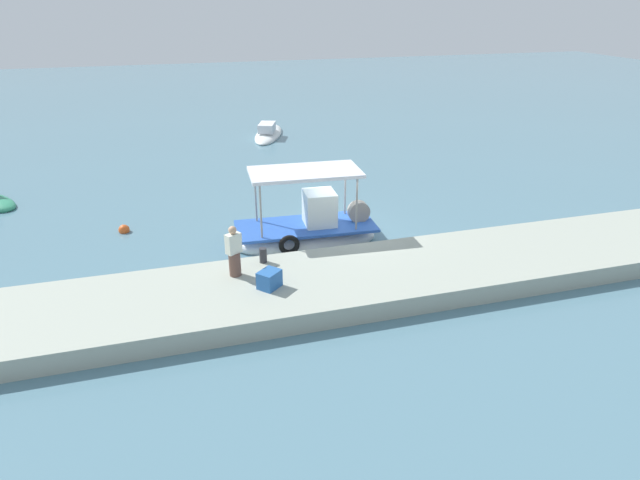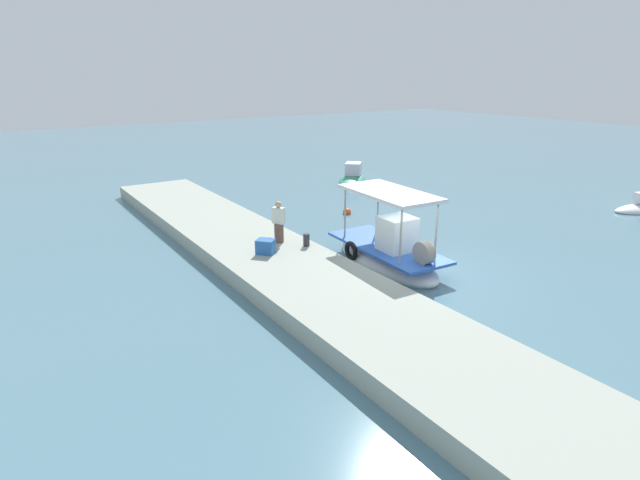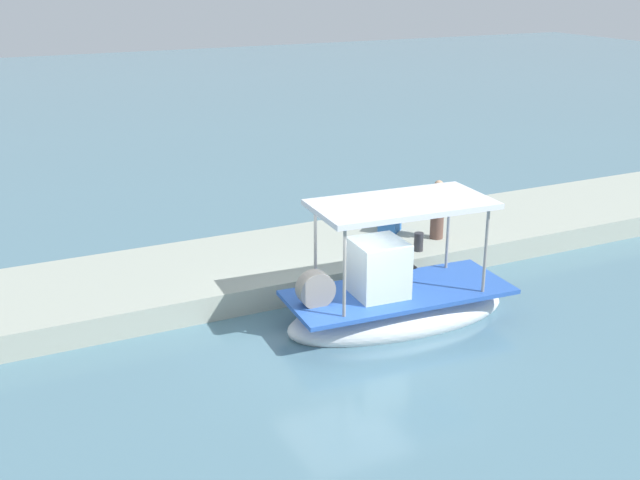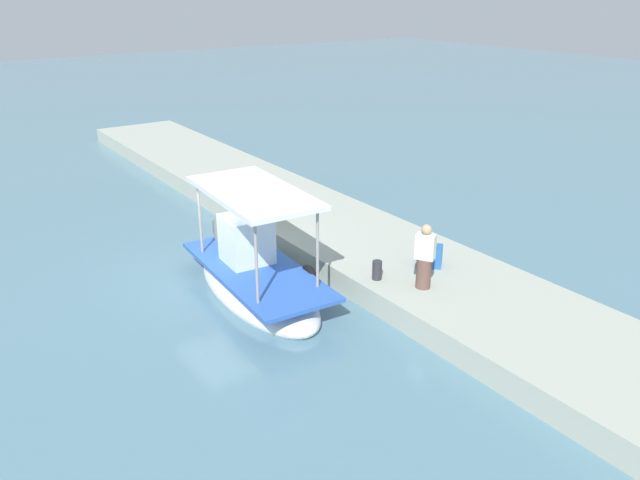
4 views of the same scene
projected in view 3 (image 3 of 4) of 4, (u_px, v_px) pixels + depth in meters
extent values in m
plane|color=slate|center=(344.00, 336.00, 16.79)|extent=(120.00, 120.00, 0.00)
cube|color=#A5AC9D|center=(274.00, 265.00, 19.96)|extent=(36.00, 3.89, 0.61)
ellipsoid|color=silver|center=(398.00, 315.00, 17.48)|extent=(5.38, 2.37, 1.00)
cube|color=blue|center=(399.00, 292.00, 17.29)|extent=(5.17, 2.36, 0.10)
cube|color=white|center=(378.00, 270.00, 16.90)|extent=(1.17, 1.19, 1.33)
cylinder|color=gray|center=(344.00, 275.00, 15.68)|extent=(0.07, 0.07, 2.04)
cylinder|color=gray|center=(315.00, 250.00, 17.04)|extent=(0.07, 0.07, 2.04)
cylinder|color=gray|center=(486.00, 253.00, 16.90)|extent=(0.07, 0.07, 2.04)
cylinder|color=gray|center=(448.00, 231.00, 18.25)|extent=(0.07, 0.07, 2.04)
cube|color=white|center=(402.00, 204.00, 16.60)|extent=(3.99, 2.20, 0.12)
torus|color=black|center=(407.00, 278.00, 18.57)|extent=(0.75, 0.23, 0.74)
cylinder|color=gray|center=(316.00, 289.00, 16.44)|extent=(0.82, 0.40, 0.80)
cylinder|color=brown|center=(437.00, 225.00, 20.88)|extent=(0.49, 0.49, 0.75)
cube|color=silver|center=(438.00, 200.00, 20.65)|extent=(0.52, 0.44, 0.62)
sphere|color=tan|center=(439.00, 185.00, 20.50)|extent=(0.24, 0.24, 0.24)
cylinder|color=#2D2D33|center=(419.00, 242.00, 19.99)|extent=(0.24, 0.24, 0.48)
cube|color=#285FA8|center=(390.00, 222.00, 21.44)|extent=(0.80, 0.79, 0.53)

